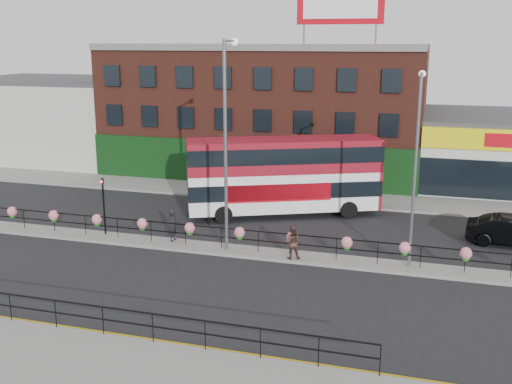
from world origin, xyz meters
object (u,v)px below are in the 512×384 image
(lamp_column_west, at_px, (227,128))
(lamp_column_east, at_px, (416,154))
(double_decker_bus, at_px, (284,169))
(pedestrian_a, at_px, (173,225))
(pedestrian_b, at_px, (292,242))

(lamp_column_west, relative_size, lamp_column_east, 1.16)
(double_decker_bus, bearing_deg, lamp_column_west, -99.36)
(pedestrian_a, bearing_deg, lamp_column_west, -89.92)
(double_decker_bus, distance_m, lamp_column_west, 8.12)
(pedestrian_a, xyz_separation_m, lamp_column_east, (12.35, -0.03, 4.55))
(lamp_column_west, distance_m, lamp_column_east, 9.18)
(double_decker_bus, distance_m, pedestrian_a, 8.48)
(pedestrian_b, distance_m, lamp_column_west, 6.51)
(pedestrian_b, bearing_deg, lamp_column_west, -24.65)
(lamp_column_west, bearing_deg, double_decker_bus, 80.64)
(pedestrian_a, relative_size, lamp_column_west, 0.16)
(pedestrian_b, bearing_deg, double_decker_bus, -88.36)
(pedestrian_a, height_order, lamp_column_west, lamp_column_west)
(double_decker_bus, height_order, lamp_column_west, lamp_column_west)
(pedestrian_a, bearing_deg, lamp_column_east, -85.62)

